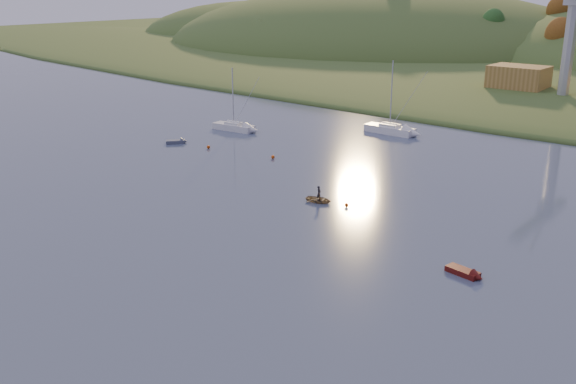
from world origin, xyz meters
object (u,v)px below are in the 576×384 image
Objects in this scene: sailboat_near at (234,126)px; canoe at (319,199)px; grey_dinghy at (179,141)px; sailboat_far at (390,129)px; red_tender at (469,274)px.

canoe is (33.03, -20.20, -0.37)m from sailboat_near.
canoe is at bearing -65.89° from grey_dinghy.
sailboat_far is at bearing 28.15° from sailboat_near.
red_tender is (54.15, -27.42, -0.44)m from sailboat_near.
sailboat_far is 33.71m from grey_dinghy.
sailboat_near is 2.94× the size of red_tender.
grey_dinghy is at bearing -96.93° from sailboat_near.
sailboat_near is 0.88× the size of sailboat_far.
red_tender reaches higher than canoe.
sailboat_near reaches higher than red_tender.
grey_dinghy is (-33.09, 8.44, -0.06)m from canoe.
sailboat_near reaches higher than grey_dinghy.
sailboat_near is 11.76m from grey_dinghy.
grey_dinghy is (-0.06, -11.75, -0.44)m from sailboat_near.
sailboat_far is 53.51m from red_tender.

